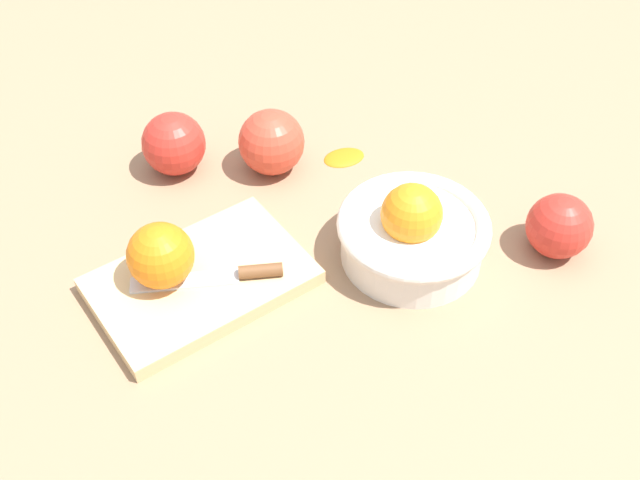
# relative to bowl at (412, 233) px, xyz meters

# --- Properties ---
(ground_plane) EXTENTS (2.40, 2.40, 0.00)m
(ground_plane) POSITION_rel_bowl_xyz_m (0.11, -0.08, -0.03)
(ground_plane) COLOR #997556
(bowl) EXTENTS (0.16, 0.16, 0.09)m
(bowl) POSITION_rel_bowl_xyz_m (0.00, 0.00, 0.00)
(bowl) COLOR white
(bowl) RESTS_ON ground_plane
(cutting_board) EXTENTS (0.22, 0.15, 0.02)m
(cutting_board) POSITION_rel_bowl_xyz_m (0.21, -0.09, -0.03)
(cutting_board) COLOR #DBB77F
(cutting_board) RESTS_ON ground_plane
(orange_on_board) EXTENTS (0.07, 0.07, 0.07)m
(orange_on_board) POSITION_rel_bowl_xyz_m (0.24, -0.10, 0.02)
(orange_on_board) COLOR orange
(orange_on_board) RESTS_ON cutting_board
(knife) EXTENTS (0.15, 0.08, 0.01)m
(knife) POSITION_rel_bowl_xyz_m (0.19, -0.06, -0.01)
(knife) COLOR silver
(knife) RESTS_ON cutting_board
(apple_front_right) EXTENTS (0.08, 0.08, 0.08)m
(apple_front_right) POSITION_rel_bowl_xyz_m (0.15, -0.27, 0.00)
(apple_front_right) COLOR red
(apple_front_right) RESTS_ON ground_plane
(apple_front_left) EXTENTS (0.08, 0.08, 0.08)m
(apple_front_left) POSITION_rel_bowl_xyz_m (0.05, -0.21, 0.00)
(apple_front_left) COLOR #D6422D
(apple_front_left) RESTS_ON ground_plane
(apple_back_left) EXTENTS (0.07, 0.07, 0.07)m
(apple_back_left) POSITION_rel_bowl_xyz_m (-0.14, 0.08, 0.00)
(apple_back_left) COLOR red
(apple_back_left) RESTS_ON ground_plane
(citrus_peel) EXTENTS (0.06, 0.04, 0.01)m
(citrus_peel) POSITION_rel_bowl_xyz_m (-0.03, -0.18, -0.03)
(citrus_peel) COLOR orange
(citrus_peel) RESTS_ON ground_plane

